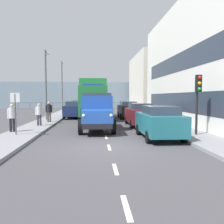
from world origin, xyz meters
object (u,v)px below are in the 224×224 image
at_px(car_black_kerbside_2, 128,109).
at_px(lamp_post_promenade, 46,78).
at_px(car_navy_oppositeside_0, 74,109).
at_px(street_sign, 15,106).
at_px(pedestrian_in_dark_coat, 12,115).
at_px(pedestrian_with_bag, 49,110).
at_px(lorry_cargo_green, 93,98).
at_px(car_teal_kerbside_near, 159,122).
at_px(traffic_light_near, 198,91).
at_px(car_maroon_kerbside_1, 140,114).
at_px(car_silver_oppositeside_1, 78,107).
at_px(truck_vintage_blue, 97,113).
at_px(pedestrian_strolling, 39,113).
at_px(lamp_post_far, 62,82).

bearing_deg(car_black_kerbside_2, lamp_post_promenade, 15.12).
bearing_deg(car_navy_oppositeside_0, car_black_kerbside_2, 174.32).
relative_size(car_black_kerbside_2, street_sign, 1.85).
xyz_separation_m(pedestrian_in_dark_coat, pedestrian_with_bag, (-1.12, -5.09, 0.01)).
height_order(lorry_cargo_green, car_black_kerbside_2, lorry_cargo_green).
distance_m(car_teal_kerbside_near, traffic_light_near, 2.65).
relative_size(car_navy_oppositeside_0, street_sign, 1.77).
height_order(car_teal_kerbside_near, car_black_kerbside_2, same).
height_order(car_maroon_kerbside_1, lamp_post_promenade, lamp_post_promenade).
relative_size(lorry_cargo_green, pedestrian_with_bag, 4.97).
distance_m(car_teal_kerbside_near, car_silver_oppositeside_1, 18.87).
bearing_deg(pedestrian_in_dark_coat, pedestrian_with_bag, -102.45).
bearing_deg(car_silver_oppositeside_1, pedestrian_with_bag, 81.94).
bearing_deg(truck_vintage_blue, car_silver_oppositeside_1, -81.48).
xyz_separation_m(car_silver_oppositeside_1, pedestrian_strolling, (1.81, 13.20, 0.17)).
bearing_deg(street_sign, traffic_light_near, 175.30).
height_order(car_navy_oppositeside_0, lamp_post_far, lamp_post_far).
relative_size(pedestrian_strolling, street_sign, 0.70).
bearing_deg(traffic_light_near, car_teal_kerbside_near, 3.36).
relative_size(pedestrian_strolling, lamp_post_far, 0.24).
height_order(pedestrian_strolling, street_sign, street_sign).
relative_size(lamp_post_far, street_sign, 2.95).
xyz_separation_m(lorry_cargo_green, car_silver_oppositeside_1, (1.99, -7.07, -1.18)).
distance_m(pedestrian_strolling, street_sign, 3.98).
bearing_deg(car_teal_kerbside_near, street_sign, -6.92).
distance_m(lorry_cargo_green, lamp_post_promenade, 4.82).
relative_size(car_navy_oppositeside_0, pedestrian_with_bag, 2.42).
xyz_separation_m(car_teal_kerbside_near, lamp_post_far, (7.58, -18.81, 3.20)).
distance_m(truck_vintage_blue, car_teal_kerbside_near, 4.33).
height_order(lorry_cargo_green, street_sign, lorry_cargo_green).
distance_m(truck_vintage_blue, pedestrian_in_dark_coat, 5.03).
bearing_deg(pedestrian_in_dark_coat, truck_vintage_blue, -169.87).
height_order(truck_vintage_blue, pedestrian_strolling, truck_vintage_blue).
distance_m(car_navy_oppositeside_0, pedestrian_strolling, 7.37).
height_order(car_teal_kerbside_near, pedestrian_in_dark_coat, pedestrian_in_dark_coat).
height_order(car_maroon_kerbside_1, lamp_post_far, lamp_post_far).
relative_size(lorry_cargo_green, street_sign, 3.65).
bearing_deg(lamp_post_far, traffic_light_near, 117.44).
relative_size(pedestrian_with_bag, lamp_post_promenade, 0.27).
bearing_deg(street_sign, pedestrian_in_dark_coat, -62.14).
height_order(lorry_cargo_green, car_silver_oppositeside_1, lorry_cargo_green).
relative_size(car_silver_oppositeside_1, lamp_post_far, 0.59).
height_order(pedestrian_in_dark_coat, street_sign, street_sign).
bearing_deg(car_navy_oppositeside_0, pedestrian_in_dark_coat, 75.01).
bearing_deg(pedestrian_in_dark_coat, lorry_cargo_green, -117.42).
height_order(car_teal_kerbside_near, pedestrian_with_bag, pedestrian_with_bag).
xyz_separation_m(car_teal_kerbside_near, car_maroon_kerbside_1, (0.00, -5.18, 0.00)).
distance_m(pedestrian_with_bag, street_sign, 6.20).
bearing_deg(car_maroon_kerbside_1, car_black_kerbside_2, -90.00).
height_order(car_black_kerbside_2, pedestrian_in_dark_coat, pedestrian_in_dark_coat).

